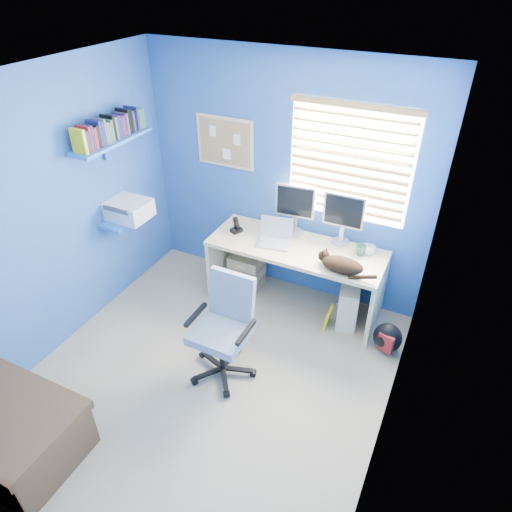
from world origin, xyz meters
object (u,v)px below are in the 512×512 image
at_px(cat, 343,265).
at_px(office_chair, 224,340).
at_px(desk, 295,277).
at_px(laptop, 274,234).
at_px(tower_pc, 349,302).

distance_m(cat, office_chair, 1.25).
relative_size(cat, office_chair, 0.40).
height_order(desk, office_chair, office_chair).
height_order(desk, laptop, laptop).
relative_size(cat, tower_pc, 0.85).
bearing_deg(cat, laptop, -177.10).
xyz_separation_m(laptop, tower_pc, (0.81, 0.07, -0.62)).
bearing_deg(cat, office_chair, -114.28).
bearing_deg(tower_pc, office_chair, -136.79).
bearing_deg(tower_pc, desk, 170.66).
bearing_deg(office_chair, tower_pc, 54.85).
relative_size(laptop, tower_pc, 0.73).
distance_m(laptop, office_chair, 1.17).
xyz_separation_m(cat, office_chair, (-0.74, -0.90, -0.45)).
xyz_separation_m(laptop, office_chair, (0.01, -1.07, -0.49)).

